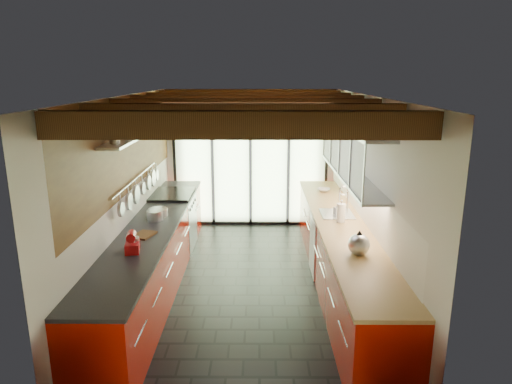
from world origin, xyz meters
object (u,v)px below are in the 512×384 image
(stand_mixer, at_px, (133,243))
(bowl, at_px, (324,190))
(kettle, at_px, (359,243))
(paper_towel, at_px, (341,213))
(soap_bottle, at_px, (337,209))

(stand_mixer, height_order, bowl, stand_mixer)
(kettle, distance_m, paper_towel, 1.13)
(stand_mixer, distance_m, bowl, 3.72)
(kettle, height_order, paper_towel, paper_towel)
(stand_mixer, distance_m, kettle, 2.54)
(stand_mixer, bearing_deg, kettle, -1.58)
(bowl, bearing_deg, soap_bottle, -90.00)
(paper_towel, height_order, soap_bottle, paper_towel)
(stand_mixer, xyz_separation_m, soap_bottle, (2.54, 1.37, -0.01))
(paper_towel, xyz_separation_m, bowl, (0.00, 1.66, -0.10))
(stand_mixer, relative_size, kettle, 0.88)
(paper_towel, xyz_separation_m, soap_bottle, (0.00, 0.31, -0.04))
(bowl, bearing_deg, stand_mixer, -133.05)
(paper_towel, bearing_deg, stand_mixer, -157.34)
(kettle, xyz_separation_m, bowl, (0.00, 2.79, -0.10))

